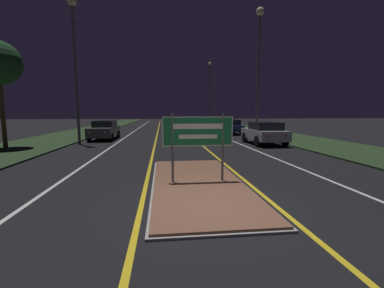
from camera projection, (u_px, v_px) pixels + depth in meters
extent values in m
plane|color=black|center=(210.00, 208.00, 5.75)|extent=(160.00, 160.00, 0.00)
cube|color=#999993|center=(198.00, 184.00, 7.66)|extent=(2.70, 6.63, 0.05)
cube|color=brown|center=(198.00, 183.00, 7.66)|extent=(2.58, 6.51, 0.10)
cube|color=#23381E|center=(73.00, 135.00, 24.37)|extent=(5.00, 100.00, 0.08)
cube|color=#23381E|center=(265.00, 133.00, 26.55)|extent=(5.00, 100.00, 0.08)
cube|color=gold|center=(158.00, 131.00, 30.22)|extent=(0.12, 70.00, 0.01)
cube|color=gold|center=(184.00, 130.00, 30.57)|extent=(0.12, 70.00, 0.01)
cube|color=silver|center=(135.00, 131.00, 29.91)|extent=(0.12, 70.00, 0.01)
cube|color=silver|center=(206.00, 130.00, 30.88)|extent=(0.12, 70.00, 0.01)
cube|color=silver|center=(109.00, 131.00, 29.57)|extent=(0.10, 70.00, 0.01)
cube|color=silver|center=(230.00, 130.00, 31.22)|extent=(0.10, 70.00, 0.01)
cylinder|color=#56565B|center=(173.00, 148.00, 7.45)|extent=(0.07, 0.07, 2.02)
cylinder|color=#56565B|center=(223.00, 147.00, 7.62)|extent=(0.07, 0.07, 2.02)
cube|color=#19703D|center=(198.00, 131.00, 7.47)|extent=(2.07, 0.04, 0.86)
cube|color=white|center=(198.00, 131.00, 7.45)|extent=(2.07, 0.00, 0.86)
cube|color=#19703D|center=(198.00, 131.00, 7.45)|extent=(2.01, 0.01, 0.81)
cube|color=white|center=(198.00, 126.00, 7.43)|extent=(1.45, 0.01, 0.15)
cube|color=white|center=(198.00, 137.00, 7.46)|extent=(1.14, 0.01, 0.12)
cylinder|color=#56565B|center=(76.00, 77.00, 16.57)|extent=(0.18, 0.18, 8.86)
sphere|color=beige|center=(72.00, 1.00, 16.01)|extent=(0.58, 0.58, 0.58)
cylinder|color=#56565B|center=(258.00, 79.00, 19.33)|extent=(0.18, 0.18, 9.28)
sphere|color=beige|center=(260.00, 12.00, 18.73)|extent=(0.61, 0.61, 0.61)
cylinder|color=#56565B|center=(209.00, 96.00, 39.77)|extent=(0.18, 0.18, 9.36)
sphere|color=beige|center=(210.00, 64.00, 39.18)|extent=(0.49, 0.49, 0.49)
cube|color=#B7B7BC|center=(264.00, 134.00, 17.24)|extent=(1.88, 4.02, 0.64)
cube|color=black|center=(266.00, 126.00, 16.93)|extent=(1.66, 2.09, 0.49)
sphere|color=red|center=(268.00, 136.00, 15.20)|extent=(0.14, 0.14, 0.14)
sphere|color=red|center=(286.00, 136.00, 15.33)|extent=(0.14, 0.14, 0.14)
cylinder|color=black|center=(245.00, 137.00, 18.41)|extent=(0.22, 0.71, 0.71)
cylinder|color=black|center=(269.00, 137.00, 18.61)|extent=(0.22, 0.71, 0.71)
cylinder|color=black|center=(258.00, 141.00, 15.95)|extent=(0.22, 0.71, 0.71)
cylinder|color=black|center=(285.00, 141.00, 16.15)|extent=(0.22, 0.71, 0.71)
cube|color=navy|center=(229.00, 128.00, 25.68)|extent=(1.73, 4.62, 0.59)
cube|color=black|center=(230.00, 122.00, 25.34)|extent=(1.52, 2.40, 0.50)
sphere|color=red|center=(230.00, 128.00, 23.35)|extent=(0.14, 0.14, 0.14)
sphere|color=red|center=(241.00, 128.00, 23.47)|extent=(0.14, 0.14, 0.14)
cylinder|color=black|center=(218.00, 130.00, 27.03)|extent=(0.22, 0.65, 0.65)
cylinder|color=black|center=(233.00, 130.00, 27.22)|extent=(0.22, 0.65, 0.65)
cylinder|color=black|center=(224.00, 132.00, 24.21)|extent=(0.22, 0.65, 0.65)
cylinder|color=black|center=(241.00, 132.00, 24.40)|extent=(0.22, 0.65, 0.65)
cube|color=#4C514C|center=(104.00, 131.00, 20.27)|extent=(1.72, 4.46, 0.70)
cube|color=black|center=(105.00, 124.00, 20.46)|extent=(1.51, 2.32, 0.48)
sphere|color=white|center=(90.00, 132.00, 18.02)|extent=(0.14, 0.14, 0.14)
sphere|color=white|center=(105.00, 132.00, 18.15)|extent=(0.14, 0.14, 0.14)
cylinder|color=black|center=(89.00, 137.00, 18.86)|extent=(0.22, 0.60, 0.60)
cylinder|color=black|center=(112.00, 137.00, 19.05)|extent=(0.22, 0.60, 0.60)
cylinder|color=black|center=(98.00, 134.00, 21.58)|extent=(0.22, 0.60, 0.60)
cylinder|color=black|center=(118.00, 134.00, 21.77)|extent=(0.22, 0.60, 0.60)
cylinder|color=#4C3823|center=(2.00, 111.00, 14.72)|extent=(0.24, 0.24, 4.28)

